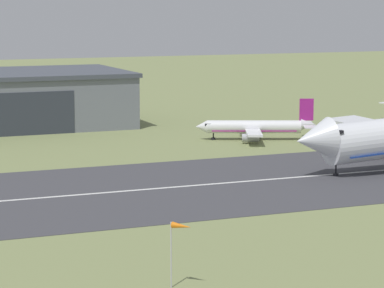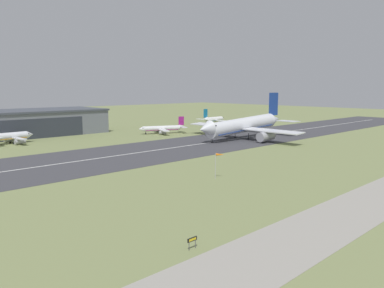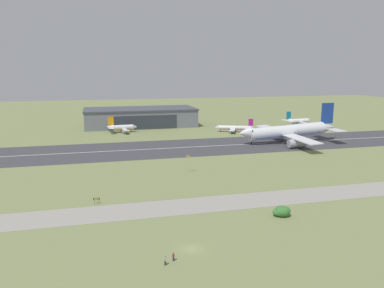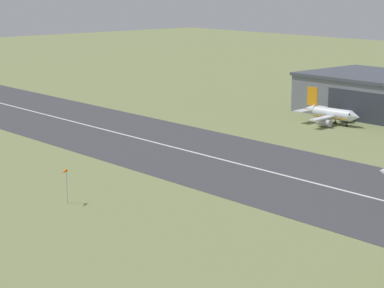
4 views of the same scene
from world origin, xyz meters
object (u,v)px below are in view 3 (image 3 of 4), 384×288
at_px(airplane_parked_east, 122,128).
at_px(airplane_parked_west, 234,128).
at_px(spectator_right, 173,257).
at_px(airplane_parked_centre, 298,121).
at_px(shrub_clump, 282,211).
at_px(runway_sign, 96,199).
at_px(windsock_pole, 189,158).
at_px(spectator_left, 165,261).
at_px(airplane_landing, 287,132).

bearing_deg(airplane_parked_east, airplane_parked_west, -12.63).
distance_m(airplane_parked_west, spectator_right, 155.37).
xyz_separation_m(airplane_parked_west, airplane_parked_east, (-64.08, 14.36, 0.42)).
xyz_separation_m(airplane_parked_centre, shrub_clump, (-84.00, -138.34, -2.01)).
relative_size(airplane_parked_east, runway_sign, 11.89).
bearing_deg(spectator_right, windsock_pole, 73.51).
height_order(airplane_parked_centre, spectator_left, airplane_parked_centre).
xyz_separation_m(airplane_parked_east, runway_sign, (-15.23, -119.64, -1.60)).
bearing_deg(spectator_left, airplane_landing, 52.12).
distance_m(airplane_parked_east, windsock_pole, 96.69).
bearing_deg(airplane_parked_centre, windsock_pole, -136.02).
bearing_deg(airplane_parked_east, airplane_landing, -34.07).
xyz_separation_m(runway_sign, spectator_left, (12.33, -37.00, -0.33)).
distance_m(shrub_clump, runway_sign, 49.29).
distance_m(runway_sign, spectator_right, 38.45).
xyz_separation_m(airplane_parked_centre, windsock_pole, (-96.93, -93.54, 2.31)).
xyz_separation_m(airplane_parked_centre, runway_sign, (-128.90, -117.99, -1.95)).
xyz_separation_m(shrub_clump, runway_sign, (-44.89, 20.35, 0.06)).
relative_size(runway_sign, spectator_left, 0.94).
distance_m(airplane_landing, runway_sign, 114.81).
distance_m(airplane_parked_west, shrub_clump, 130.27).
bearing_deg(airplane_parked_east, spectator_right, -90.40).
height_order(shrub_clump, windsock_pole, windsock_pole).
height_order(airplane_parked_east, spectator_left, airplane_parked_east).
bearing_deg(airplane_landing, airplane_parked_east, 145.93).
bearing_deg(airplane_parked_centre, shrub_clump, -121.27).
distance_m(airplane_parked_centre, spectator_left, 193.95).
xyz_separation_m(shrub_clump, windsock_pole, (-12.93, 44.80, 4.32)).
height_order(runway_sign, spectator_left, spectator_left).
relative_size(spectator_left, spectator_right, 1.05).
xyz_separation_m(airplane_landing, airplane_parked_east, (-77.95, 52.71, -2.78)).
bearing_deg(spectator_right, airplane_landing, 52.41).
relative_size(airplane_parked_west, runway_sign, 13.98).
bearing_deg(airplane_landing, spectator_right, -127.59).
distance_m(airplane_parked_east, runway_sign, 120.62).
distance_m(airplane_landing, airplane_parked_centre, 62.36).
bearing_deg(runway_sign, airplane_parked_east, 82.74).
bearing_deg(airplane_parked_east, spectator_left, -91.06).
distance_m(airplane_parked_east, shrub_clump, 143.11).
distance_m(airplane_parked_west, spectator_left, 157.27).
distance_m(airplane_landing, shrub_clump, 99.85).
height_order(airplane_parked_centre, spectator_right, airplane_parked_centre).
bearing_deg(spectator_right, airplane_parked_centre, 53.26).
bearing_deg(runway_sign, spectator_right, -68.42).
xyz_separation_m(shrub_clump, spectator_right, (-30.75, -15.40, -0.33)).
height_order(airplane_landing, spectator_right, airplane_landing).
relative_size(shrub_clump, runway_sign, 2.66).
xyz_separation_m(airplane_parked_west, runway_sign, (-79.31, -105.28, -1.18)).
relative_size(airplane_parked_east, spectator_left, 11.14).
xyz_separation_m(airplane_landing, airplane_parked_west, (-13.87, 38.35, -3.20)).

